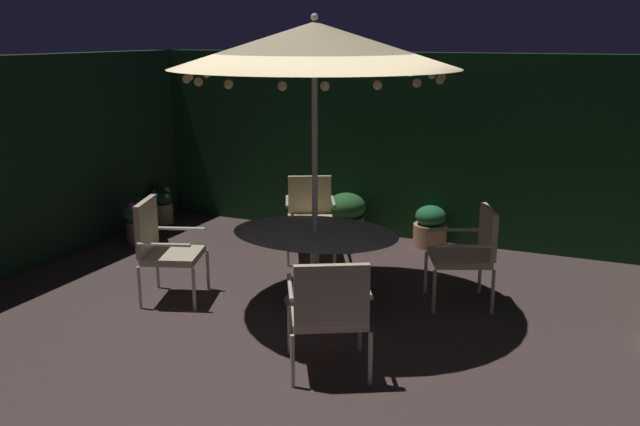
{
  "coord_description": "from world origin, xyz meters",
  "views": [
    {
      "loc": [
        2.62,
        -5.85,
        2.67
      ],
      "look_at": [
        -0.09,
        0.43,
        0.92
      ],
      "focal_mm": 39.2,
      "sensor_mm": 36.0,
      "label": 1
    }
  ],
  "objects_px": {
    "patio_chair_east": "(310,212)",
    "potted_plant_back_center": "(140,218)",
    "potted_plant_right_far": "(161,206)",
    "patio_chair_north": "(329,308)",
    "potted_plant_right_near": "(346,215)",
    "patio_chair_northeast": "(470,249)",
    "patio_umbrella": "(315,46)",
    "patio_chair_southeast": "(162,244)",
    "potted_plant_back_left": "(430,227)",
    "patio_dining_table": "(315,245)"
  },
  "relations": [
    {
      "from": "patio_chair_north",
      "to": "potted_plant_right_near",
      "type": "xyz_separation_m",
      "value": [
        -1.29,
        3.68,
        -0.25
      ]
    },
    {
      "from": "patio_dining_table",
      "to": "potted_plant_back_left",
      "type": "distance_m",
      "value": 2.49
    },
    {
      "from": "potted_plant_back_center",
      "to": "patio_umbrella",
      "type": "bearing_deg",
      "value": -19.66
    },
    {
      "from": "patio_chair_northeast",
      "to": "potted_plant_back_center",
      "type": "bearing_deg",
      "value": 174.12
    },
    {
      "from": "patio_dining_table",
      "to": "patio_chair_northeast",
      "type": "height_order",
      "value": "patio_chair_northeast"
    },
    {
      "from": "potted_plant_back_center",
      "to": "potted_plant_right_far",
      "type": "height_order",
      "value": "potted_plant_back_center"
    },
    {
      "from": "patio_chair_east",
      "to": "potted_plant_right_far",
      "type": "distance_m",
      "value": 2.7
    },
    {
      "from": "patio_dining_table",
      "to": "patio_chair_east",
      "type": "height_order",
      "value": "patio_chair_east"
    },
    {
      "from": "patio_umbrella",
      "to": "patio_dining_table",
      "type": "bearing_deg",
      "value": 26.13
    },
    {
      "from": "patio_umbrella",
      "to": "patio_chair_east",
      "type": "relative_size",
      "value": 2.93
    },
    {
      "from": "patio_umbrella",
      "to": "potted_plant_back_center",
      "type": "xyz_separation_m",
      "value": [
        -2.99,
        1.07,
        -2.24
      ]
    },
    {
      "from": "patio_chair_southeast",
      "to": "potted_plant_back_left",
      "type": "height_order",
      "value": "patio_chair_southeast"
    },
    {
      "from": "potted_plant_back_center",
      "to": "patio_chair_east",
      "type": "bearing_deg",
      "value": 8.29
    },
    {
      "from": "potted_plant_right_far",
      "to": "patio_chair_southeast",
      "type": "bearing_deg",
      "value": -53.65
    },
    {
      "from": "potted_plant_back_center",
      "to": "potted_plant_right_near",
      "type": "distance_m",
      "value": 2.73
    },
    {
      "from": "patio_chair_southeast",
      "to": "patio_dining_table",
      "type": "bearing_deg",
      "value": 19.03
    },
    {
      "from": "patio_chair_north",
      "to": "patio_chair_east",
      "type": "distance_m",
      "value": 3.13
    },
    {
      "from": "potted_plant_right_near",
      "to": "potted_plant_right_far",
      "type": "distance_m",
      "value": 2.77
    },
    {
      "from": "patio_dining_table",
      "to": "patio_chair_southeast",
      "type": "bearing_deg",
      "value": -160.97
    },
    {
      "from": "patio_chair_east",
      "to": "potted_plant_right_far",
      "type": "bearing_deg",
      "value": 167.93
    },
    {
      "from": "patio_dining_table",
      "to": "potted_plant_right_near",
      "type": "xyz_separation_m",
      "value": [
        -0.55,
        2.3,
        -0.29
      ]
    },
    {
      "from": "patio_umbrella",
      "to": "potted_plant_right_near",
      "type": "relative_size",
      "value": 4.6
    },
    {
      "from": "patio_chair_north",
      "to": "potted_plant_right_far",
      "type": "xyz_separation_m",
      "value": [
        -4.04,
        3.35,
        -0.32
      ]
    },
    {
      "from": "patio_chair_northeast",
      "to": "potted_plant_back_center",
      "type": "xyz_separation_m",
      "value": [
        -4.43,
        0.46,
        -0.26
      ]
    },
    {
      "from": "patio_chair_east",
      "to": "potted_plant_right_near",
      "type": "height_order",
      "value": "patio_chair_east"
    },
    {
      "from": "potted_plant_back_center",
      "to": "patio_chair_northeast",
      "type": "bearing_deg",
      "value": -5.88
    },
    {
      "from": "patio_umbrella",
      "to": "potted_plant_right_near",
      "type": "height_order",
      "value": "patio_umbrella"
    },
    {
      "from": "patio_chair_north",
      "to": "potted_plant_right_far",
      "type": "bearing_deg",
      "value": 140.35
    },
    {
      "from": "patio_chair_east",
      "to": "potted_plant_right_near",
      "type": "distance_m",
      "value": 0.93
    },
    {
      "from": "patio_chair_north",
      "to": "patio_umbrella",
      "type": "bearing_deg",
      "value": 117.99
    },
    {
      "from": "patio_chair_east",
      "to": "potted_plant_back_center",
      "type": "bearing_deg",
      "value": -171.71
    },
    {
      "from": "potted_plant_right_near",
      "to": "patio_chair_east",
      "type": "bearing_deg",
      "value": -98.26
    },
    {
      "from": "potted_plant_back_center",
      "to": "patio_chair_north",
      "type": "bearing_deg",
      "value": -33.36
    },
    {
      "from": "patio_chair_north",
      "to": "patio_chair_northeast",
      "type": "relative_size",
      "value": 1.0
    },
    {
      "from": "potted_plant_right_far",
      "to": "potted_plant_back_left",
      "type": "bearing_deg",
      "value": 6.32
    },
    {
      "from": "potted_plant_back_left",
      "to": "potted_plant_back_center",
      "type": "bearing_deg",
      "value": -159.58
    },
    {
      "from": "potted_plant_right_near",
      "to": "patio_chair_northeast",
      "type": "bearing_deg",
      "value": -40.22
    },
    {
      "from": "potted_plant_right_far",
      "to": "patio_chair_east",
      "type": "bearing_deg",
      "value": -12.07
    },
    {
      "from": "patio_chair_north",
      "to": "patio_chair_east",
      "type": "xyz_separation_m",
      "value": [
        -1.42,
        2.79,
        -0.01
      ]
    },
    {
      "from": "patio_chair_north",
      "to": "potted_plant_right_far",
      "type": "relative_size",
      "value": 1.96
    },
    {
      "from": "potted_plant_back_left",
      "to": "patio_chair_southeast",
      "type": "bearing_deg",
      "value": -125.28
    },
    {
      "from": "patio_chair_north",
      "to": "potted_plant_back_left",
      "type": "bearing_deg",
      "value": 92.46
    },
    {
      "from": "potted_plant_right_near",
      "to": "patio_chair_southeast",
      "type": "bearing_deg",
      "value": -108.3
    },
    {
      "from": "patio_chair_north",
      "to": "patio_chair_southeast",
      "type": "bearing_deg",
      "value": 158.54
    },
    {
      "from": "potted_plant_back_center",
      "to": "potted_plant_right_near",
      "type": "xyz_separation_m",
      "value": [
        2.43,
        1.23,
        -0.0
      ]
    },
    {
      "from": "potted_plant_right_near",
      "to": "potted_plant_right_far",
      "type": "relative_size",
      "value": 1.23
    },
    {
      "from": "potted_plant_back_left",
      "to": "patio_dining_table",
      "type": "bearing_deg",
      "value": -103.46
    },
    {
      "from": "patio_chair_north",
      "to": "patio_chair_southeast",
      "type": "distance_m",
      "value": 2.38
    },
    {
      "from": "patio_chair_east",
      "to": "potted_plant_back_center",
      "type": "distance_m",
      "value": 2.34
    },
    {
      "from": "patio_dining_table",
      "to": "patio_chair_north",
      "type": "bearing_deg",
      "value": -62.01
    }
  ]
}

